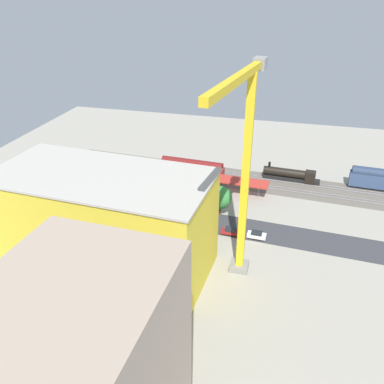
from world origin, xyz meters
TOP-DOWN VIEW (x-y plane):
  - ground_plane at (0.00, 0.00)m, footprint 161.07×161.07m
  - rail_bed at (0.00, -22.84)m, footprint 101.36×20.39m
  - street_asphalt at (0.00, 2.72)m, footprint 101.05×16.03m
  - track_rails at (0.00, -22.84)m, footprint 100.43×13.98m
  - platform_canopy_near at (11.63, -14.53)m, footprint 49.38×8.30m
  - locomotive at (-18.77, -25.51)m, footprint 16.27×3.57m
  - freight_coach_far at (9.77, -20.15)m, footprint 19.10×4.23m
  - parked_car_0 at (-12.06, 6.58)m, footprint 4.31×2.13m
  - parked_car_1 at (-6.13, 6.55)m, footprint 4.29×1.95m
  - parked_car_2 at (0.08, 5.92)m, footprint 4.60×2.01m
  - parked_car_3 at (7.08, 5.81)m, footprint 4.21×1.93m
  - parked_car_4 at (13.00, 5.59)m, footprint 4.35×1.98m
  - parked_car_5 at (19.65, 6.05)m, footprint 4.20×2.18m
  - parked_car_6 at (25.63, 6.09)m, footprint 4.25×1.86m
  - parked_car_7 at (31.72, 6.18)m, footprint 4.57×2.31m
  - construction_building at (15.75, 23.62)m, footprint 41.08×21.89m
  - construction_roof_slab at (15.75, 23.62)m, footprint 41.72×22.53m
  - tower_crane at (-9.54, 20.32)m, footprint 5.43×27.22m
  - box_truck_0 at (30.02, 7.90)m, footprint 9.25×2.61m
  - street_tree_0 at (31.36, -2.09)m, footprint 4.77×4.77m
  - street_tree_1 at (-2.09, -1.64)m, footprint 5.65×5.65m
  - street_tree_2 at (7.85, -1.99)m, footprint 4.78×4.78m
  - street_tree_3 at (16.77, -2.11)m, footprint 5.69×5.69m
  - street_tree_4 at (10.53, -3.01)m, footprint 4.57×4.57m
  - traffic_light at (18.62, -1.57)m, footprint 0.50×0.36m

SIDE VIEW (x-z plane):
  - ground_plane at x=0.00m, z-range 0.00..0.00m
  - rail_bed at x=0.00m, z-range 0.00..0.01m
  - street_asphalt at x=0.00m, z-range 0.00..0.01m
  - track_rails at x=0.00m, z-range 0.12..0.24m
  - parked_car_1 at x=-6.13m, z-range -0.10..1.56m
  - parked_car_7 at x=31.72m, z-range -0.09..1.55m
  - parked_car_0 at x=-12.06m, z-range -0.08..1.55m
  - parked_car_6 at x=25.63m, z-range -0.10..1.58m
  - parked_car_3 at x=7.08m, z-range -0.10..1.62m
  - parked_car_2 at x=0.08m, z-range -0.11..1.65m
  - parked_car_5 at x=19.65m, z-range -0.11..1.69m
  - parked_car_4 at x=13.00m, z-range -0.10..1.73m
  - box_truck_0 at x=30.02m, z-range -0.04..3.35m
  - locomotive at x=-18.77m, z-range -0.71..4.13m
  - freight_coach_far at x=9.77m, z-range 0.14..5.88m
  - platform_canopy_near at x=11.63m, z-range 1.81..5.83m
  - street_tree_4 at x=10.53m, z-range 0.89..7.29m
  - street_tree_2 at x=7.85m, z-range 1.07..8.03m
  - street_tree_3 at x=16.77m, z-range 0.86..8.31m
  - traffic_light at x=18.62m, z-range 1.11..8.23m
  - street_tree_1 at x=-2.09m, z-range 0.93..8.48m
  - street_tree_0 at x=31.36m, z-range 1.15..8.28m
  - construction_building at x=15.75m, z-range 0.00..19.96m
  - construction_roof_slab at x=15.75m, z-range 19.96..20.36m
  - tower_crane at x=-9.54m, z-range 3.63..43.77m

